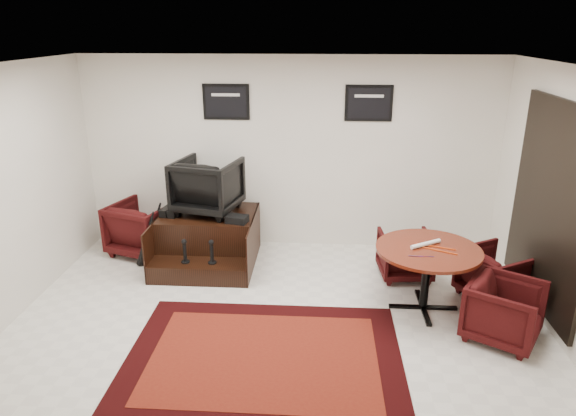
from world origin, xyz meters
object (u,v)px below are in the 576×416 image
Objects in this scene: shine_chair at (207,183)px; table_chair_back at (405,253)px; table_chair_corner at (505,308)px; table_chair_window at (495,272)px; armchair_side at (143,225)px; shine_podium at (208,240)px; meeting_table at (428,256)px.

shine_chair is 2.85m from table_chair_back.
shine_chair is 4.05m from table_chair_corner.
armchair_side is at bearing 47.86° from table_chair_window.
meeting_table is (2.81, -1.15, 0.37)m from shine_podium.
armchair_side is at bearing -12.80° from table_chair_back.
shine_podium is 1.63× the size of armchair_side.
shine_podium is 1.89× the size of table_chair_corner.
armchair_side is at bearing 98.75° from table_chair_corner.
table_chair_back is (2.70, -0.31, 0.02)m from shine_podium.
shine_chair is 1.25× the size of table_chair_back.
table_chair_back is at bearing -169.14° from armchair_side.
shine_chair is at bearing 94.11° from table_chair_corner.
shine_chair is at bearing 90.00° from shine_podium.
shine_chair is 1.15× the size of table_chair_corner.
shine_chair reaches higher than shine_podium.
shine_podium is 1.15× the size of meeting_table.
table_chair_corner is at bearing 115.80° from table_chair_back.
shine_chair is at bearing 45.74° from table_chair_window.
table_chair_corner is at bearing 139.47° from table_chair_window.
meeting_table is 0.97m from table_chair_corner.
table_chair_window is at bearing 179.01° from shine_chair.
table_chair_back is at bearing 97.24° from meeting_table.
table_chair_back is (3.71, -0.53, -0.08)m from armchair_side.
shine_podium is 1.04m from armchair_side.
shine_chair is at bearing -14.12° from table_chair_back.
shine_chair is at bearing -165.59° from armchair_side.
shine_podium reaches higher than table_chair_back.
meeting_table reaches higher than table_chair_window.
table_chair_corner reaches higher than table_chair_back.
table_chair_corner is at bearing -25.92° from shine_podium.
armchair_side reaches higher than meeting_table.
armchair_side is 0.71× the size of meeting_table.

